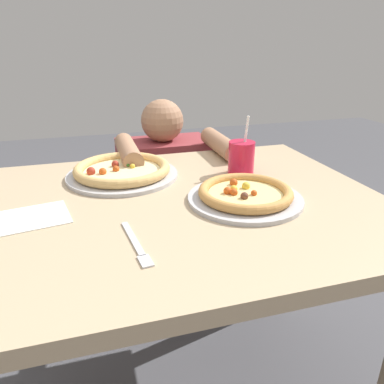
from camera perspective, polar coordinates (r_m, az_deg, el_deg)
dining_table at (r=1.07m, az=-1.61°, el=-7.04°), size 1.12×0.89×0.75m
pizza_near at (r=1.02m, az=8.10°, el=-0.40°), size 0.31×0.31×0.04m
pizza_far at (r=1.21m, az=-10.60°, el=3.18°), size 0.35×0.35×0.04m
drink_cup_colored at (r=1.22m, az=7.53°, el=5.19°), size 0.08×0.08×0.19m
paper_napkin at (r=1.00m, az=-22.89°, el=-3.55°), size 0.18×0.17×0.00m
fork at (r=0.81m, az=-8.45°, el=-8.00°), size 0.04×0.20×0.00m
diner_seated at (r=1.73m, az=-4.08°, el=-3.18°), size 0.42×0.53×0.93m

